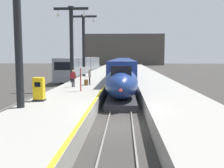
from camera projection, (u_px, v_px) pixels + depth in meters
ground_plane at (120, 126)px, 15.14m from camera, size 260.00×260.00×0.00m
platform_left at (97, 79)px, 39.85m from camera, size 4.80×110.00×1.05m
platform_right at (149, 79)px, 39.47m from camera, size 4.80×110.00×1.05m
platform_left_safety_stripe at (111, 76)px, 39.69m from camera, size 0.20×107.80×0.01m
rail_main_left at (118, 81)px, 42.48m from camera, size 0.08×110.00×0.12m
rail_main_right at (127, 81)px, 42.41m from camera, size 0.08×110.00×0.12m
rail_secondary_left at (70, 80)px, 42.86m from camera, size 0.08×110.00×0.12m
rail_secondary_right at (79, 80)px, 42.79m from camera, size 0.08×110.00×0.12m
highspeed_train_main at (123, 68)px, 45.78m from camera, size 2.92×56.91×3.60m
regional_train_adjacent at (84, 66)px, 52.76m from camera, size 2.85×36.60×3.80m
station_column_near at (18, 3)px, 14.65m from camera, size 4.00×0.68×9.95m
station_column_mid at (71, 37)px, 29.80m from camera, size 4.00×0.68×8.70m
station_column_far at (84, 40)px, 38.64m from camera, size 4.00×0.68×9.16m
passenger_near_edge at (90, 76)px, 27.34m from camera, size 0.31×0.55×1.69m
passenger_mid_platform at (73, 77)px, 25.31m from camera, size 0.54×0.34×1.69m
rolling_suitcase at (86, 82)px, 26.90m from camera, size 0.40×0.22×0.98m
ticket_machine_yellow at (39, 90)px, 17.49m from camera, size 0.76×0.62×1.60m
departure_info_board at (81, 74)px, 22.24m from camera, size 0.90×0.10×2.12m
terminus_back_wall at (124, 50)px, 115.67m from camera, size 36.00×2.00×14.00m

